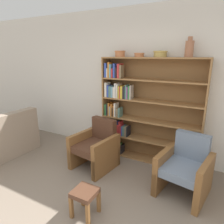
{
  "coord_description": "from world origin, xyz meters",
  "views": [
    {
      "loc": [
        1.12,
        -0.98,
        1.92
      ],
      "look_at": [
        -0.48,
        2.02,
        0.95
      ],
      "focal_mm": 32.0,
      "sensor_mm": 36.0,
      "label": 1
    }
  ],
  "objects_px": {
    "armchair_leather": "(96,146)",
    "footstool": "(85,196)",
    "armchair_cushioned": "(185,168)",
    "bowl_copper": "(120,53)",
    "vase_tall": "(189,48)",
    "bowl_brass": "(160,54)",
    "bookshelf": "(140,111)",
    "bowl_olive": "(139,55)"
  },
  "relations": [
    {
      "from": "bowl_brass",
      "to": "vase_tall",
      "type": "height_order",
      "value": "vase_tall"
    },
    {
      "from": "bowl_copper",
      "to": "vase_tall",
      "type": "height_order",
      "value": "vase_tall"
    },
    {
      "from": "bookshelf",
      "to": "armchair_cushioned",
      "type": "xyz_separation_m",
      "value": [
        0.95,
        -0.67,
        -0.56
      ]
    },
    {
      "from": "bowl_brass",
      "to": "armchair_leather",
      "type": "distance_m",
      "value": 1.91
    },
    {
      "from": "footstool",
      "to": "bookshelf",
      "type": "bearing_deg",
      "value": 88.43
    },
    {
      "from": "bowl_copper",
      "to": "armchair_cushioned",
      "type": "height_order",
      "value": "bowl_copper"
    },
    {
      "from": "vase_tall",
      "to": "armchair_cushioned",
      "type": "height_order",
      "value": "vase_tall"
    },
    {
      "from": "bowl_olive",
      "to": "bowl_brass",
      "type": "bearing_deg",
      "value": 0.0
    },
    {
      "from": "bookshelf",
      "to": "footstool",
      "type": "xyz_separation_m",
      "value": [
        -0.05,
        -1.71,
        -0.67
      ]
    },
    {
      "from": "bowl_brass",
      "to": "armchair_leather",
      "type": "relative_size",
      "value": 0.28
    },
    {
      "from": "armchair_cushioned",
      "to": "footstool",
      "type": "distance_m",
      "value": 1.45
    },
    {
      "from": "armchair_leather",
      "to": "vase_tall",
      "type": "bearing_deg",
      "value": -143.97
    },
    {
      "from": "armchair_leather",
      "to": "armchair_cushioned",
      "type": "height_order",
      "value": "same"
    },
    {
      "from": "vase_tall",
      "to": "armchair_leather",
      "type": "distance_m",
      "value": 2.2
    },
    {
      "from": "bookshelf",
      "to": "bowl_brass",
      "type": "height_order",
      "value": "bowl_brass"
    },
    {
      "from": "bowl_copper",
      "to": "bowl_brass",
      "type": "relative_size",
      "value": 0.84
    },
    {
      "from": "armchair_leather",
      "to": "footstool",
      "type": "relative_size",
      "value": 2.38
    },
    {
      "from": "bowl_copper",
      "to": "bowl_olive",
      "type": "bearing_deg",
      "value": -0.0
    },
    {
      "from": "bowl_brass",
      "to": "vase_tall",
      "type": "bearing_deg",
      "value": -0.0
    },
    {
      "from": "footstool",
      "to": "bowl_copper",
      "type": "bearing_deg",
      "value": 102.13
    },
    {
      "from": "bowl_brass",
      "to": "bookshelf",
      "type": "bearing_deg",
      "value": 177.61
    },
    {
      "from": "bookshelf",
      "to": "vase_tall",
      "type": "relative_size",
      "value": 6.32
    },
    {
      "from": "bowl_brass",
      "to": "armchair_cushioned",
      "type": "relative_size",
      "value": 0.28
    },
    {
      "from": "vase_tall",
      "to": "armchair_leather",
      "type": "height_order",
      "value": "vase_tall"
    },
    {
      "from": "bowl_olive",
      "to": "bowl_brass",
      "type": "height_order",
      "value": "bowl_brass"
    },
    {
      "from": "bookshelf",
      "to": "bowl_brass",
      "type": "bearing_deg",
      "value": -2.39
    },
    {
      "from": "bookshelf",
      "to": "footstool",
      "type": "distance_m",
      "value": 1.84
    },
    {
      "from": "bookshelf",
      "to": "armchair_cushioned",
      "type": "relative_size",
      "value": 2.26
    },
    {
      "from": "bookshelf",
      "to": "bowl_copper",
      "type": "height_order",
      "value": "bowl_copper"
    },
    {
      "from": "vase_tall",
      "to": "bowl_olive",
      "type": "bearing_deg",
      "value": 180.0
    },
    {
      "from": "armchair_cushioned",
      "to": "footstool",
      "type": "bearing_deg",
      "value": 56.77
    },
    {
      "from": "bowl_brass",
      "to": "vase_tall",
      "type": "relative_size",
      "value": 0.78
    },
    {
      "from": "armchair_leather",
      "to": "armchair_cushioned",
      "type": "relative_size",
      "value": 1.0
    },
    {
      "from": "bookshelf",
      "to": "armchair_cushioned",
      "type": "bearing_deg",
      "value": -35.17
    },
    {
      "from": "armchair_cushioned",
      "to": "footstool",
      "type": "xyz_separation_m",
      "value": [
        -1.0,
        -1.04,
        -0.11
      ]
    },
    {
      "from": "armchair_leather",
      "to": "footstool",
      "type": "distance_m",
      "value": 1.16
    },
    {
      "from": "armchair_leather",
      "to": "footstool",
      "type": "xyz_separation_m",
      "value": [
        0.5,
        -1.04,
        -0.11
      ]
    },
    {
      "from": "armchair_leather",
      "to": "bookshelf",
      "type": "bearing_deg",
      "value": -119.87
    },
    {
      "from": "bowl_olive",
      "to": "vase_tall",
      "type": "distance_m",
      "value": 0.81
    },
    {
      "from": "bowl_copper",
      "to": "bowl_brass",
      "type": "xyz_separation_m",
      "value": [
        0.73,
        -0.0,
        -0.01
      ]
    },
    {
      "from": "bowl_copper",
      "to": "vase_tall",
      "type": "xyz_separation_m",
      "value": [
        1.17,
        -0.0,
        0.07
      ]
    },
    {
      "from": "vase_tall",
      "to": "armchair_leather",
      "type": "bearing_deg",
      "value": -153.24
    }
  ]
}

